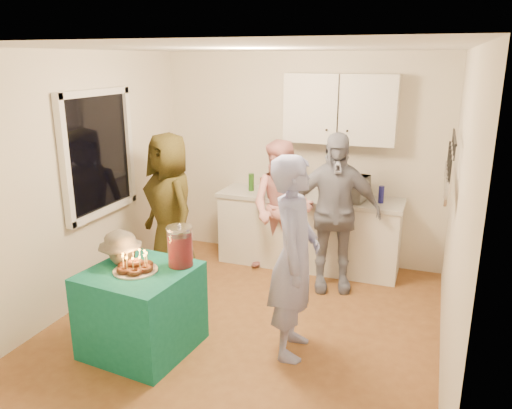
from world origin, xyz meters
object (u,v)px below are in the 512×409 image
(microwave, at_px, (344,187))
(child_near_left, at_px, (124,287))
(woman_back_center, at_px, (282,209))
(counter, at_px, (308,233))
(punch_jar, at_px, (180,247))
(man_birthday, at_px, (294,258))
(party_table, at_px, (142,310))
(woman_back_left, at_px, (170,209))
(woman_back_right, at_px, (333,213))

(microwave, height_order, child_near_left, microwave)
(woman_back_center, height_order, child_near_left, woman_back_center)
(counter, height_order, punch_jar, punch_jar)
(man_birthday, distance_m, child_near_left, 1.58)
(microwave, distance_m, party_table, 2.78)
(woman_back_center, relative_size, child_near_left, 1.53)
(woman_back_left, bearing_deg, child_near_left, -45.72)
(punch_jar, xyz_separation_m, woman_back_center, (0.38, 1.79, -0.12))
(counter, distance_m, woman_back_right, 0.81)
(woman_back_right, bearing_deg, child_near_left, -148.81)
(microwave, height_order, woman_back_right, woman_back_right)
(counter, bearing_deg, woman_back_center, -126.27)
(woman_back_right, xyz_separation_m, child_near_left, (-1.54, -1.73, -0.36))
(counter, relative_size, man_birthday, 1.24)
(man_birthday, bearing_deg, punch_jar, 95.04)
(counter, relative_size, punch_jar, 6.47)
(man_birthday, height_order, child_near_left, man_birthday)
(party_table, xyz_separation_m, woman_back_right, (1.31, 1.81, 0.51))
(woman_back_left, relative_size, child_near_left, 1.64)
(party_table, distance_m, man_birthday, 1.43)
(counter, xyz_separation_m, child_near_left, (-1.14, -2.26, 0.10))
(woman_back_left, bearing_deg, counter, 67.98)
(man_birthday, relative_size, child_near_left, 1.67)
(party_table, xyz_separation_m, punch_jar, (0.29, 0.22, 0.55))
(microwave, xyz_separation_m, woman_back_left, (-1.81, -0.95, -0.18))
(man_birthday, height_order, woman_back_center, man_birthday)
(microwave, distance_m, punch_jar, 2.37)
(microwave, relative_size, man_birthday, 0.29)
(punch_jar, height_order, child_near_left, punch_jar)
(microwave, height_order, man_birthday, man_birthday)
(man_birthday, relative_size, woman_back_center, 1.09)
(woman_back_left, xyz_separation_m, child_near_left, (0.25, -1.31, -0.34))
(punch_jar, bearing_deg, counter, 73.64)
(microwave, height_order, woman_back_center, woman_back_center)
(party_table, distance_m, woman_back_left, 1.55)
(counter, distance_m, microwave, 0.75)
(microwave, xyz_separation_m, punch_jar, (-1.04, -2.12, -0.12))
(party_table, height_order, woman_back_center, woman_back_center)
(punch_jar, relative_size, woman_back_left, 0.20)
(microwave, distance_m, man_birthday, 1.92)
(man_birthday, xyz_separation_m, woman_back_left, (-1.74, 0.97, -0.02))
(woman_back_center, distance_m, child_near_left, 2.15)
(party_table, bearing_deg, man_birthday, 18.59)
(woman_back_right, bearing_deg, man_birthday, -108.98)
(microwave, distance_m, woman_back_left, 2.05)
(woman_back_center, xyz_separation_m, child_near_left, (-0.90, -1.93, -0.28))
(woman_back_center, bearing_deg, punch_jar, -96.57)
(man_birthday, distance_m, woman_back_center, 1.69)
(microwave, bearing_deg, man_birthday, -81.62)
(punch_jar, bearing_deg, man_birthday, 12.06)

